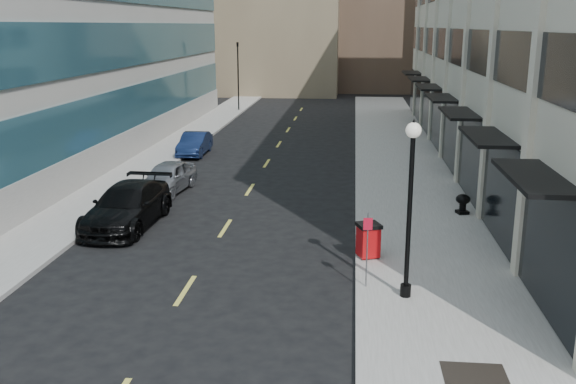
% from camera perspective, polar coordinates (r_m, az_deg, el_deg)
% --- Properties ---
extents(sidewalk_right, '(5.00, 80.00, 0.15)m').
position_cam_1_polar(sidewalk_right, '(30.24, 10.76, -0.01)').
color(sidewalk_right, gray).
rests_on(sidewalk_right, ground).
extents(sidewalk_left, '(3.00, 80.00, 0.15)m').
position_cam_1_polar(sidewalk_left, '(32.17, -14.92, 0.63)').
color(sidewalk_left, gray).
rests_on(sidewalk_left, ground).
extents(skyline_stone, '(10.00, 14.00, 20.00)m').
position_cam_1_polar(skyline_stone, '(76.36, 16.41, 15.89)').
color(skyline_stone, '#BAB29E').
rests_on(skyline_stone, ground).
extents(grate_far, '(1.40, 1.00, 0.01)m').
position_cam_1_polar(grate_far, '(15.21, 16.24, -15.28)').
color(grate_far, black).
rests_on(grate_far, sidewalk_right).
extents(road_centerline, '(0.15, 68.20, 0.01)m').
position_cam_1_polar(road_centerline, '(27.66, -4.40, -1.32)').
color(road_centerline, '#D8CC4C').
rests_on(road_centerline, ground).
extents(traffic_signal, '(0.66, 0.66, 6.98)m').
position_cam_1_polar(traffic_signal, '(58.12, -4.51, 12.75)').
color(traffic_signal, black).
rests_on(traffic_signal, ground).
extents(car_black_pickup, '(2.47, 5.64, 1.61)m').
position_cam_1_polar(car_black_pickup, '(25.54, -14.09, -1.22)').
color(car_black_pickup, black).
rests_on(car_black_pickup, ground).
extents(car_silver_sedan, '(2.18, 4.38, 1.43)m').
position_cam_1_polar(car_silver_sedan, '(30.35, -10.68, 1.29)').
color(car_silver_sedan, gray).
rests_on(car_silver_sedan, ground).
extents(car_blue_sedan, '(1.47, 4.07, 1.34)m').
position_cam_1_polar(car_blue_sedan, '(38.96, -8.30, 4.25)').
color(car_blue_sedan, '#111F42').
rests_on(car_blue_sedan, ground).
extents(trash_bin, '(0.92, 0.92, 1.16)m').
position_cam_1_polar(trash_bin, '(21.27, 7.15, -4.17)').
color(trash_bin, '#B90C0F').
rests_on(trash_bin, sidewalk_right).
extents(lamppost, '(0.42, 0.42, 5.06)m').
position_cam_1_polar(lamppost, '(17.72, 10.82, -0.23)').
color(lamppost, black).
rests_on(lamppost, sidewalk_right).
extents(sign_post, '(0.26, 0.07, 2.25)m').
position_cam_1_polar(sign_post, '(18.64, 7.07, -4.18)').
color(sign_post, slate).
rests_on(sign_post, sidewalk_right).
extents(urn_planter, '(0.59, 0.59, 0.81)m').
position_cam_1_polar(urn_planter, '(26.92, 15.29, -0.85)').
color(urn_planter, black).
rests_on(urn_planter, sidewalk_right).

